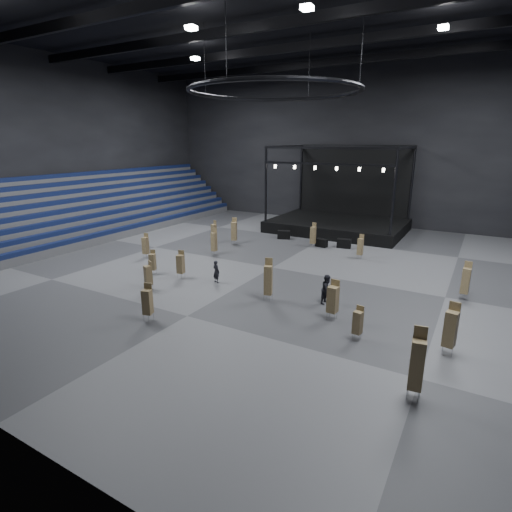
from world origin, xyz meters
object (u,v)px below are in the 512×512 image
Objects in this scene: chair_stack_10 at (268,279)px; chair_stack_12 at (313,235)px; flight_case_right at (344,243)px; chair_stack_11 at (417,363)px; chair_stack_15 at (451,328)px; stage at (340,217)px; chair_stack_14 at (153,261)px; crew_member at (327,289)px; chair_stack_6 at (214,241)px; chair_stack_13 at (214,232)px; flight_case_left at (284,235)px; flight_case_mid at (321,243)px; chair_stack_0 at (360,246)px; chair_stack_1 at (147,301)px; chair_stack_5 at (466,280)px; chair_stack_4 at (358,322)px; chair_stack_3 at (146,245)px; chair_stack_2 at (333,299)px; chair_stack_9 at (148,275)px; chair_stack_7 at (181,264)px; man_center at (216,272)px; chair_stack_8 at (234,231)px.

chair_stack_12 is (-2.55, 13.59, -0.20)m from chair_stack_10.
chair_stack_12 reaches higher than flight_case_right.
chair_stack_11 is at bearing -65.31° from flight_case_right.
stage is at bearing 129.32° from chair_stack_15.
chair_stack_14 is 13.30m from crew_member.
chair_stack_6 reaches higher than chair_stack_13.
flight_case_mid is at bearing -14.10° from flight_case_left.
chair_stack_1 reaches higher than chair_stack_0.
chair_stack_15 is (19.50, -8.48, 0.14)m from chair_stack_6.
crew_member is at bearing -141.23° from chair_stack_5.
chair_stack_4 reaches higher than flight_case_left.
chair_stack_3 is 20.57m from chair_stack_4.
chair_stack_2 is at bearing 126.71° from chair_stack_11.
chair_stack_1 reaches higher than chair_stack_3.
chair_stack_9 is 12.93m from chair_stack_13.
chair_stack_7 is at bearing -104.76° from chair_stack_12.
chair_stack_1 is at bearing -145.96° from chair_stack_10.
chair_stack_3 is 15.17m from chair_stack_12.
chair_stack_9 is 18.25m from chair_stack_15.
flight_case_left is 14.29m from man_center.
chair_stack_14 is (3.62, -2.93, -0.13)m from chair_stack_3.
chair_stack_9 is at bearing 115.84° from chair_stack_1.
chair_stack_1 reaches higher than flight_case_right.
stage is 7.64× the size of crew_member.
chair_stack_11 is 1.59× the size of chair_stack_14.
man_center is (5.19, 0.86, -0.19)m from chair_stack_14.
flight_case_right is at bearing 110.38° from chair_stack_2.
stage reaches higher than chair_stack_4.
chair_stack_11 is (5.18, -5.25, 0.27)m from chair_stack_2.
chair_stack_0 reaches higher than chair_stack_7.
chair_stack_9 is at bearing -94.63° from flight_case_left.
chair_stack_4 is at bearing 22.59° from chair_stack_9.
chair_stack_0 is (2.28, -2.79, 0.66)m from flight_case_right.
chair_stack_0 is at bearing 51.06° from chair_stack_1.
crew_member is (-1.07, 2.04, -0.32)m from chair_stack_2.
chair_stack_3 is 5.82m from chair_stack_6.
flight_case_left is at bearing 176.18° from flight_case_right.
flight_case_left is 23.81m from chair_stack_15.
chair_stack_13 is (-3.90, 9.51, 0.06)m from chair_stack_7.
flight_case_left is 0.55× the size of chair_stack_13.
chair_stack_13 is at bearing -38.16° from man_center.
stage is at bearing 98.11° from chair_stack_12.
chair_stack_13 is 17.10m from crew_member.
chair_stack_13 is at bearing -175.71° from chair_stack_8.
chair_stack_1 is 0.94× the size of chair_stack_13.
chair_stack_11 reaches higher than chair_stack_14.
chair_stack_7 is 1.11× the size of chair_stack_14.
chair_stack_12 reaches higher than chair_stack_4.
chair_stack_8 is 1.39× the size of chair_stack_14.
chair_stack_1 is 0.88× the size of chair_stack_5.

